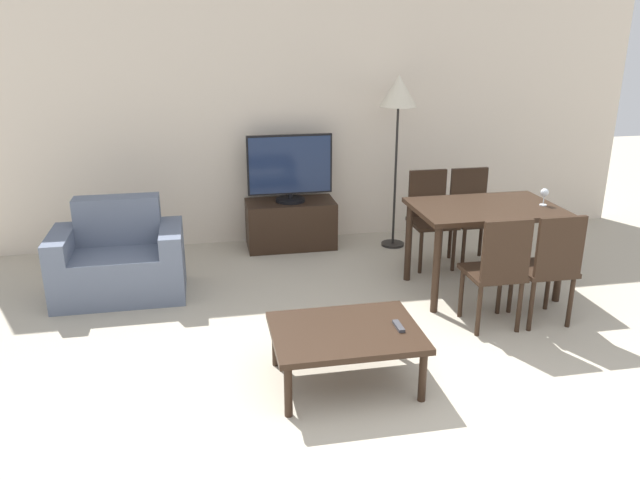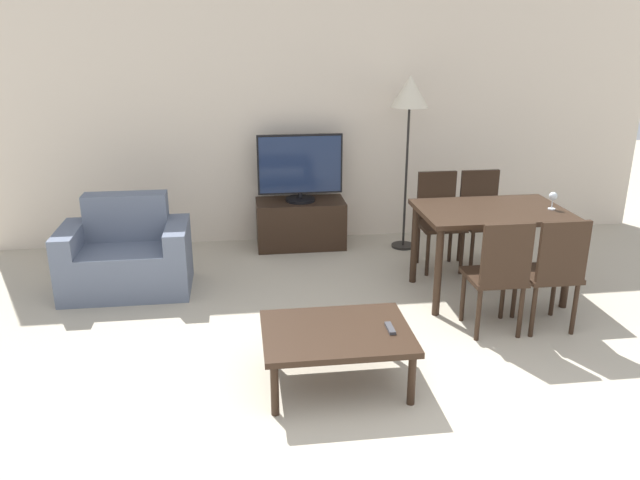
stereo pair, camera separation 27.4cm
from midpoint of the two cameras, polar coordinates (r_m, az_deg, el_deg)
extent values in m
plane|color=#B2A893|center=(3.48, 10.17, -20.64)|extent=(18.00, 18.00, 0.00)
cube|color=beige|center=(6.57, -1.63, 11.64)|extent=(6.97, 0.06, 2.70)
cube|color=slate|center=(5.61, -19.14, -2.91)|extent=(0.71, 0.66, 0.41)
cube|color=slate|center=(5.70, -19.30, 1.76)|extent=(0.71, 0.20, 0.41)
cube|color=slate|center=(5.67, -23.70, -2.30)|extent=(0.18, 0.66, 0.59)
cube|color=slate|center=(5.53, -14.67, -1.78)|extent=(0.18, 0.66, 0.59)
cube|color=black|center=(6.48, -3.91, 1.46)|extent=(0.91, 0.45, 0.49)
cylinder|color=black|center=(6.40, -3.96, 3.68)|extent=(0.30, 0.30, 0.03)
cylinder|color=black|center=(6.39, -3.97, 4.02)|extent=(0.04, 0.04, 0.05)
cube|color=black|center=(6.31, -4.04, 6.89)|extent=(0.86, 0.04, 0.60)
cube|color=#19284C|center=(6.29, -4.01, 6.84)|extent=(0.82, 0.01, 0.57)
cube|color=black|center=(3.99, 0.39, -8.47)|extent=(0.94, 0.71, 0.04)
cylinder|color=black|center=(3.78, -5.06, -13.62)|extent=(0.05, 0.05, 0.34)
cylinder|color=black|center=(3.93, 7.36, -12.30)|extent=(0.05, 0.05, 0.34)
cylinder|color=black|center=(4.29, -5.94, -9.34)|extent=(0.05, 0.05, 0.34)
cylinder|color=black|center=(4.43, 4.94, -8.37)|extent=(0.05, 0.05, 0.34)
cube|color=black|center=(5.38, 13.48, 2.83)|extent=(1.20, 0.80, 0.04)
cylinder|color=black|center=(5.01, 9.05, -2.74)|extent=(0.06, 0.06, 0.72)
cylinder|color=black|center=(5.46, 19.82, -1.80)|extent=(0.06, 0.06, 0.72)
cylinder|color=black|center=(5.61, 6.72, -0.20)|extent=(0.06, 0.06, 0.72)
cylinder|color=black|center=(6.02, 16.61, 0.46)|extent=(0.06, 0.06, 0.72)
cube|color=black|center=(4.86, 13.92, -2.94)|extent=(0.40, 0.40, 0.04)
cylinder|color=black|center=(5.02, 11.27, -4.78)|extent=(0.04, 0.04, 0.41)
cylinder|color=black|center=(5.14, 14.63, -4.44)|extent=(0.04, 0.04, 0.41)
cylinder|color=black|center=(4.75, 12.73, -6.32)|extent=(0.04, 0.04, 0.41)
cylinder|color=black|center=(4.88, 16.24, -5.91)|extent=(0.04, 0.04, 0.41)
cube|color=black|center=(4.62, 15.09, -0.95)|extent=(0.37, 0.04, 0.45)
cube|color=black|center=(6.11, 12.68, 1.73)|extent=(0.40, 0.40, 0.04)
cylinder|color=black|center=(5.97, 11.70, -0.86)|extent=(0.04, 0.04, 0.41)
cylinder|color=black|center=(6.10, 14.52, -0.65)|extent=(0.04, 0.04, 0.41)
cylinder|color=black|center=(6.26, 10.59, 0.14)|extent=(0.04, 0.04, 0.41)
cylinder|color=black|center=(6.38, 13.30, 0.32)|extent=(0.04, 0.04, 0.41)
cube|color=black|center=(6.20, 12.18, 4.39)|extent=(0.37, 0.04, 0.45)
cube|color=black|center=(5.05, 18.28, -2.53)|extent=(0.40, 0.40, 0.04)
cylinder|color=black|center=(5.19, 15.61, -4.33)|extent=(0.04, 0.04, 0.41)
cylinder|color=black|center=(5.33, 18.74, -3.99)|extent=(0.04, 0.04, 0.41)
cylinder|color=black|center=(4.93, 17.25, -5.79)|extent=(0.04, 0.04, 0.41)
cylinder|color=black|center=(5.08, 20.50, -5.38)|extent=(0.04, 0.04, 0.41)
cube|color=black|center=(4.82, 19.61, -0.60)|extent=(0.37, 0.04, 0.45)
cube|color=black|center=(5.95, 8.95, 1.52)|extent=(0.40, 0.40, 0.04)
cylinder|color=black|center=(5.83, 7.87, -1.14)|extent=(0.04, 0.04, 0.41)
cylinder|color=black|center=(5.94, 10.83, -0.92)|extent=(0.04, 0.04, 0.41)
cylinder|color=black|center=(6.12, 6.91, -0.11)|extent=(0.04, 0.04, 0.41)
cylinder|color=black|center=(6.22, 9.75, 0.08)|extent=(0.04, 0.04, 0.41)
cube|color=black|center=(6.05, 8.49, 4.25)|extent=(0.37, 0.04, 0.45)
cylinder|color=black|center=(6.60, 5.48, -0.38)|extent=(0.24, 0.24, 0.02)
cylinder|color=black|center=(6.40, 5.68, 5.73)|extent=(0.02, 0.02, 1.42)
cone|color=beige|center=(6.25, 5.95, 13.42)|extent=(0.36, 0.36, 0.30)
cube|color=#38383D|center=(4.02, 5.25, -7.87)|extent=(0.04, 0.15, 0.02)
cylinder|color=silver|center=(5.53, 18.39, 3.05)|extent=(0.06, 0.06, 0.01)
cylinder|color=silver|center=(5.52, 18.44, 3.44)|extent=(0.01, 0.01, 0.07)
sphere|color=silver|center=(5.50, 18.51, 4.13)|extent=(0.07, 0.07, 0.07)
camera|label=1|loc=(0.14, -91.65, -0.57)|focal=35.00mm
camera|label=2|loc=(0.14, 88.35, 0.57)|focal=35.00mm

